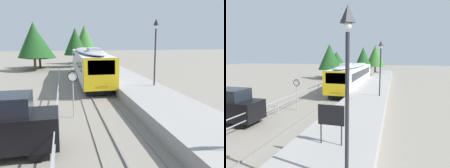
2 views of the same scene
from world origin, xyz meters
The scene contains 14 objects.
ground_plane centered at (-3.00, 22.00, 0.00)m, with size 160.00×160.00×0.00m, color gray.
track_rails centered at (0.00, 22.00, 0.03)m, with size 3.20×60.00×0.14m.
commuter_train centered at (0.00, 26.36, 2.14)m, with size 2.82×18.17×3.74m.
station_platform centered at (3.25, 22.00, 0.45)m, with size 3.90×60.00×0.90m, color #999691.
platform_lamp_near_end centered at (4.47, 3.86, 4.62)m, with size 0.34×0.34×5.35m.
platform_lamp_mid_platform centered at (4.47, 17.72, 4.62)m, with size 0.34×0.34×5.35m.
platform_notice_board centered at (3.18, 6.22, 2.19)m, with size 1.20×0.08×1.80m.
speed_limit_sign centered at (-2.36, 13.52, 2.12)m, with size 0.61×0.10×2.81m.
carpark_fence centered at (-3.30, 12.00, 0.91)m, with size 0.06×36.06×1.25m.
parked_van_black centered at (-5.68, 9.28, 1.29)m, with size 4.94×2.05×2.51m.
tree_behind_carpark centered at (-6.99, 36.54, 4.60)m, with size 4.74×4.74×7.20m.
tree_behind_station_far centered at (-6.58, 40.10, 3.67)m, with size 5.34×5.34×5.70m.
tree_distant_left centered at (1.35, 45.83, 4.79)m, with size 4.71×4.71×7.35m.
tree_distant_centre centered at (-0.72, 40.38, 4.34)m, with size 3.87×3.87×6.63m.
Camera 2 is at (5.77, -1.68, 4.84)m, focal length 31.41 mm.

